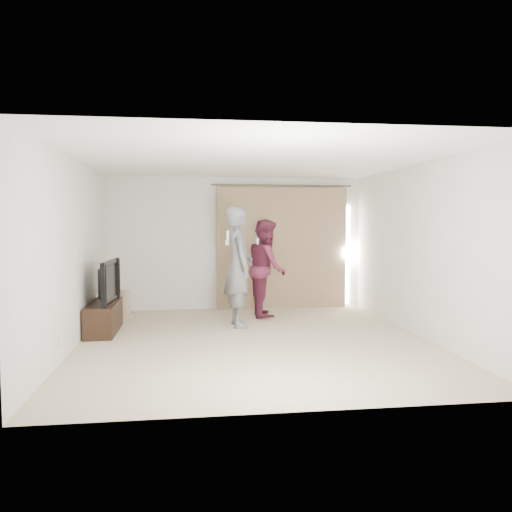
{
  "coord_description": "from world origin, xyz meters",
  "views": [
    {
      "loc": [
        -0.91,
        -7.08,
        1.73
      ],
      "look_at": [
        0.18,
        1.2,
        1.15
      ],
      "focal_mm": 35.0,
      "sensor_mm": 36.0,
      "label": 1
    }
  ],
  "objects_px": {
    "tv": "(103,281)",
    "person_woman": "(267,268)",
    "person_man": "(238,267)",
    "tv_console": "(104,317)"
  },
  "relations": [
    {
      "from": "tv_console",
      "to": "tv",
      "type": "relative_size",
      "value": 1.05
    },
    {
      "from": "tv",
      "to": "person_woman",
      "type": "height_order",
      "value": "person_woman"
    },
    {
      "from": "tv_console",
      "to": "tv",
      "type": "height_order",
      "value": "tv"
    },
    {
      "from": "tv_console",
      "to": "person_woman",
      "type": "distance_m",
      "value": 3.0
    },
    {
      "from": "person_woman",
      "to": "person_man",
      "type": "bearing_deg",
      "value": -125.74
    },
    {
      "from": "person_man",
      "to": "tv",
      "type": "bearing_deg",
      "value": -174.56
    },
    {
      "from": "person_man",
      "to": "person_woman",
      "type": "bearing_deg",
      "value": 54.26
    },
    {
      "from": "tv_console",
      "to": "person_woman",
      "type": "height_order",
      "value": "person_woman"
    },
    {
      "from": "tv",
      "to": "person_woman",
      "type": "bearing_deg",
      "value": -66.15
    },
    {
      "from": "tv",
      "to": "person_man",
      "type": "height_order",
      "value": "person_man"
    }
  ]
}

